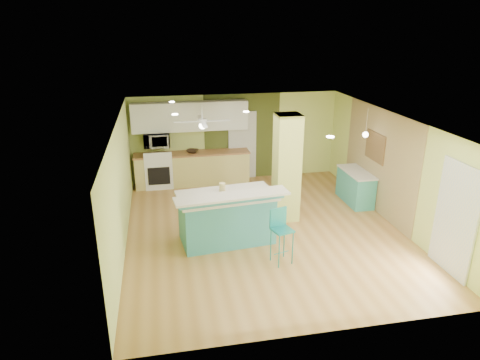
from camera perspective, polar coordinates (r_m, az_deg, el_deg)
name	(u,v)px	position (r m, az deg, el deg)	size (l,w,h in m)	color
floor	(263,229)	(9.72, 3.12, -6.60)	(6.00, 7.00, 0.01)	#A47239
ceiling	(266,120)	(8.88, 3.43, 8.02)	(6.00, 7.00, 0.01)	white
wall_back	(235,137)	(12.50, -0.64, 5.74)	(6.00, 0.01, 2.50)	#D2E47A
wall_front	(325,261)	(6.20, 11.25, -10.49)	(6.00, 0.01, 2.50)	#D2E47A
wall_left	(121,187)	(9.01, -15.62, -0.86)	(0.01, 7.00, 2.50)	#D2E47A
wall_right	(392,169)	(10.35, 19.64, 1.43)	(0.01, 7.00, 2.50)	#D2E47A
wood_panel	(379,161)	(10.83, 18.01, 2.43)	(0.02, 3.40, 2.50)	#927A53
olive_accent	(242,137)	(12.52, 0.28, 5.77)	(2.20, 0.02, 2.50)	#465020
interior_door	(242,145)	(12.56, 0.31, 4.63)	(0.82, 0.05, 2.00)	silver
french_door	(455,220)	(8.64, 26.77, -4.73)	(0.04, 1.08, 2.10)	silver
column	(287,168)	(9.85, 6.24, 1.59)	(0.55, 0.55, 2.50)	#B8BD57
kitchen_run	(193,168)	(12.27, -6.35, 1.55)	(3.25, 0.63, 0.94)	#D3C46E
stove	(159,171)	(12.24, -10.78, 1.19)	(0.76, 0.66, 1.08)	white
upper_cabinets	(190,116)	(12.00, -6.67, 8.43)	(3.20, 0.34, 0.80)	white
microwave	(157,140)	(11.99, -11.05, 5.23)	(0.70, 0.48, 0.39)	silver
ceiling_fan	(202,122)	(10.71, -5.05, 7.75)	(1.41, 1.41, 0.61)	white
pendant_lamp	(366,134)	(10.64, 16.39, 5.85)	(0.14, 0.14, 0.69)	white
wall_decor	(375,147)	(10.91, 17.58, 4.25)	(0.03, 0.90, 0.70)	brown
peninsula	(227,217)	(8.98, -1.76, -4.90)	(2.32, 1.43, 1.22)	teal
bar_stool	(280,227)	(8.21, 5.40, -6.26)	(0.44, 0.44, 1.09)	teal
side_counter	(355,187)	(11.38, 15.13, -0.86)	(0.55, 1.29, 0.83)	teal
fruit_bowl	(192,151)	(12.12, -6.36, 3.83)	(0.33, 0.33, 0.08)	#342215
canister	(222,187)	(8.95, -2.37, -0.95)	(0.13, 0.13, 0.18)	gold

